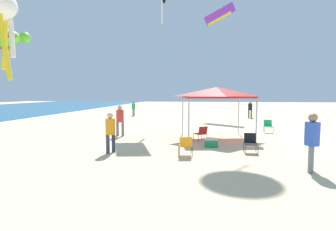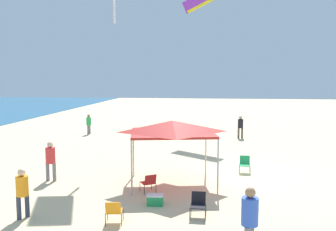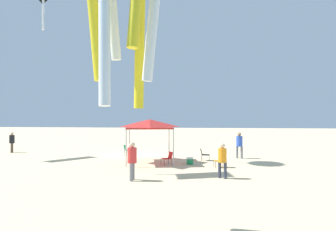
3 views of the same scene
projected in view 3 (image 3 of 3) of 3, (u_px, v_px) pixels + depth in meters
ground at (134, 156)px, 23.44m from camera, size 120.00×120.00×0.10m
canopy_tent at (150, 124)px, 19.71m from camera, size 3.57×4.09×2.88m
folding_chair_left_of_tent at (204, 154)px, 20.57m from camera, size 0.64×0.56×0.82m
folding_chair_facing_ocean at (127, 149)px, 23.36m from camera, size 0.66×0.58×0.82m
folding_chair_right_of_tent at (221, 160)px, 17.76m from camera, size 0.69×0.61×0.82m
folding_chair_near_cooler at (168, 157)px, 18.73m from camera, size 0.80×0.77×0.82m
cooler_box at (190, 161)px, 19.04m from camera, size 0.45×0.64×0.40m
person_near_umbrella at (132, 158)px, 14.10m from camera, size 0.44×0.49×1.84m
person_by_tent at (239, 143)px, 21.72m from camera, size 0.49×0.45×1.91m
person_watching_sky at (12, 141)px, 25.11m from camera, size 0.42×0.44×1.76m
person_kite_handler at (222, 158)px, 14.59m from camera, size 0.42×0.41×1.73m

